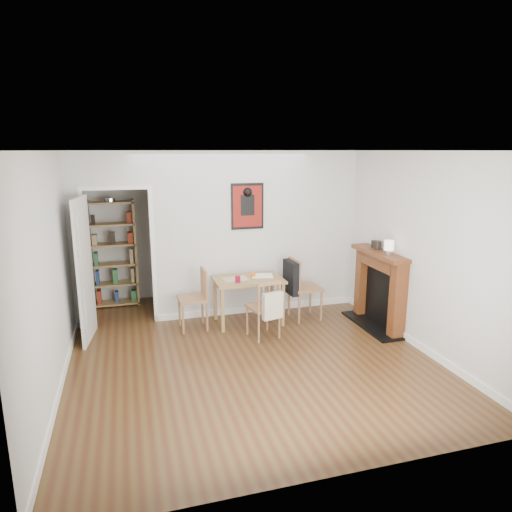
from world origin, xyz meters
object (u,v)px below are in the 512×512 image
object	(u,v)px
orange_fruit	(253,275)
chair_front	(264,308)
ceramic_jar_a	(378,245)
bookshelf	(114,254)
red_glass	(238,279)
mantel_lamp	(389,246)
fireplace	(380,287)
ceramic_jar_b	(374,244)
dining_table	(248,284)
chair_right	(304,287)
chair_left	(193,299)
notebook	(262,276)

from	to	relation	value
orange_fruit	chair_front	bearing A→B (deg)	-92.55
chair_front	ceramic_jar_a	size ratio (longest dim) A/B	6.87
bookshelf	red_glass	xyz separation A→B (m)	(1.76, -1.59, -0.13)
red_glass	mantel_lamp	distance (m)	2.21
bookshelf	ceramic_jar_a	bearing A→B (deg)	-27.01
fireplace	ceramic_jar_b	size ratio (longest dim) A/B	11.33
dining_table	chair_right	world-z (taller)	chair_right
red_glass	orange_fruit	xyz separation A→B (m)	(0.29, 0.21, -0.01)
orange_fruit	red_glass	bearing A→B (deg)	-144.39
red_glass	ceramic_jar_a	xyz separation A→B (m)	(2.07, -0.36, 0.47)
dining_table	ceramic_jar_b	bearing A→B (deg)	-11.76
chair_front	mantel_lamp	bearing A→B (deg)	-11.51
chair_left	chair_right	bearing A→B (deg)	-1.78
chair_left	notebook	world-z (taller)	chair_left
orange_fruit	ceramic_jar_a	xyz separation A→B (m)	(1.77, -0.58, 0.48)
notebook	mantel_lamp	xyz separation A→B (m)	(1.55, -1.02, 0.58)
mantel_lamp	ceramic_jar_a	world-z (taller)	mantel_lamp
red_glass	chair_right	bearing A→B (deg)	4.83
dining_table	chair_right	xyz separation A→B (m)	(0.89, -0.06, -0.11)
notebook	ceramic_jar_b	size ratio (longest dim) A/B	2.91
ceramic_jar_b	mantel_lamp	bearing A→B (deg)	-99.29
dining_table	fireplace	world-z (taller)	fireplace
chair_front	dining_table	bearing A→B (deg)	96.12
chair_left	ceramic_jar_a	xyz separation A→B (m)	(2.72, -0.51, 0.77)
chair_left	red_glass	xyz separation A→B (m)	(0.65, -0.15, 0.30)
chair_left	mantel_lamp	xyz separation A→B (m)	(2.64, -0.94, 0.84)
chair_left	chair_right	distance (m)	1.74
bookshelf	ceramic_jar_b	world-z (taller)	bookshelf
fireplace	mantel_lamp	distance (m)	0.74
chair_front	notebook	world-z (taller)	chair_front
chair_front	notebook	distance (m)	0.74
ceramic_jar_a	orange_fruit	bearing A→B (deg)	162.03
bookshelf	fireplace	xyz separation A→B (m)	(3.83, -2.09, -0.28)
fireplace	orange_fruit	size ratio (longest dim) A/B	16.33
chair_left	red_glass	world-z (taller)	chair_left
dining_table	notebook	size ratio (longest dim) A/B	3.23
mantel_lamp	ceramic_jar_b	world-z (taller)	mantel_lamp
red_glass	orange_fruit	bearing A→B (deg)	35.61
chair_front	orange_fruit	distance (m)	0.72
bookshelf	orange_fruit	world-z (taller)	bookshelf
fireplace	red_glass	world-z (taller)	fireplace
dining_table	chair_left	xyz separation A→B (m)	(-0.86, -0.00, -0.17)
fireplace	dining_table	bearing A→B (deg)	160.69
dining_table	red_glass	distance (m)	0.28
chair_front	ceramic_jar_a	xyz separation A→B (m)	(1.80, 0.08, 0.78)
dining_table	orange_fruit	distance (m)	0.17
chair_left	bookshelf	xyz separation A→B (m)	(-1.11, 1.44, 0.44)
chair_front	orange_fruit	world-z (taller)	chair_front
fireplace	notebook	size ratio (longest dim) A/B	3.89
mantel_lamp	ceramic_jar_a	distance (m)	0.44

